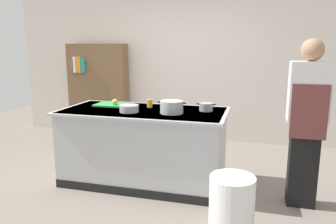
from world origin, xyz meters
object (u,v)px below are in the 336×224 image
object	(u,v)px
person_chef	(307,120)
onion	(115,102)
sauce_pan	(206,107)
stock_pot	(172,107)
trash_bin	(232,207)
juice_cup	(150,103)
mixing_bowl	(129,109)
bookshelf	(98,91)

from	to	relation	value
person_chef	onion	bearing A→B (deg)	64.48
onion	sauce_pan	xyz separation A→B (m)	(1.16, 0.01, -0.01)
stock_pot	trash_bin	world-z (taller)	stock_pot
juice_cup	trash_bin	size ratio (longest dim) A/B	0.18
onion	mixing_bowl	distance (m)	0.42
trash_bin	mixing_bowl	bearing A→B (deg)	148.52
stock_pot	bookshelf	size ratio (longest dim) A/B	0.19
juice_cup	onion	bearing A→B (deg)	-172.63
onion	juice_cup	bearing A→B (deg)	7.37
mixing_bowl	juice_cup	xyz separation A→B (m)	(0.13, 0.35, 0.01)
person_chef	trash_bin	bearing A→B (deg)	121.17
sauce_pan	juice_cup	distance (m)	0.72
onion	stock_pot	xyz separation A→B (m)	(0.80, -0.23, 0.01)
person_chef	bookshelf	size ratio (longest dim) A/B	1.01
stock_pot	sauce_pan	distance (m)	0.43
sauce_pan	mixing_bowl	bearing A→B (deg)	-160.58
stock_pot	trash_bin	xyz separation A→B (m)	(0.75, -0.82, -0.70)
onion	person_chef	distance (m)	2.23
mixing_bowl	sauce_pan	bearing A→B (deg)	19.42
bookshelf	person_chef	bearing A→B (deg)	-30.39
onion	stock_pot	size ratio (longest dim) A/B	0.23
juice_cup	sauce_pan	bearing A→B (deg)	-3.92
mixing_bowl	bookshelf	world-z (taller)	bookshelf
sauce_pan	trash_bin	world-z (taller)	sauce_pan
onion	juice_cup	xyz separation A→B (m)	(0.44, 0.06, -0.01)
onion	sauce_pan	world-z (taller)	onion
sauce_pan	mixing_bowl	xyz separation A→B (m)	(-0.85, -0.30, -0.01)
juice_cup	person_chef	xyz separation A→B (m)	(1.77, -0.33, -0.04)
sauce_pan	bookshelf	size ratio (longest dim) A/B	0.13
stock_pot	mixing_bowl	xyz separation A→B (m)	(-0.49, -0.06, -0.03)
juice_cup	person_chef	world-z (taller)	person_chef
stock_pot	juice_cup	size ratio (longest dim) A/B	3.27
stock_pot	mixing_bowl	size ratio (longest dim) A/B	1.47
stock_pot	juice_cup	world-z (taller)	stock_pot
juice_cup	bookshelf	xyz separation A→B (m)	(-1.54, 1.61, -0.10)
trash_bin	bookshelf	distance (m)	3.84
bookshelf	stock_pot	bearing A→B (deg)	-45.05
onion	sauce_pan	bearing A→B (deg)	0.41
stock_pot	person_chef	bearing A→B (deg)	-1.76
bookshelf	onion	bearing A→B (deg)	-56.71
juice_cup	bookshelf	bearing A→B (deg)	133.67
sauce_pan	person_chef	xyz separation A→B (m)	(1.06, -0.28, -0.03)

